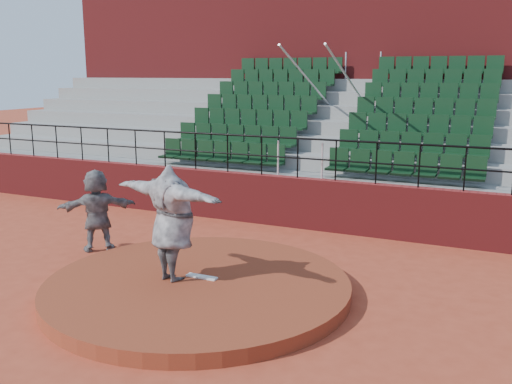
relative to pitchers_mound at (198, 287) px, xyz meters
The scene contains 9 objects.
ground 0.12m from the pitchers_mound, ahead, with size 90.00×90.00×0.00m, color #A93F26.
pitchers_mound is the anchor object (origin of this frame).
pitching_rubber 0.21m from the pitchers_mound, 90.00° to the left, with size 0.60×0.15×0.03m, color white.
boundary_wall 5.03m from the pitchers_mound, 90.00° to the left, with size 24.00×0.30×1.30m, color maroon.
wall_railing 5.35m from the pitchers_mound, 90.00° to the left, with size 24.04×0.05×1.03m.
seating_deck 8.74m from the pitchers_mound, 90.00° to the left, with size 24.00×5.97×4.63m.
press_box_facade 13.06m from the pitchers_mound, 90.00° to the left, with size 24.00×3.00×7.10m, color maroon.
pitcher 1.26m from the pitchers_mound, 162.35° to the right, with size 2.58×0.70×2.10m, color black.
fielder 3.67m from the pitchers_mound, 158.80° to the left, with size 1.72×0.55×1.85m, color black.
Camera 1 is at (5.06, -8.37, 3.92)m, focal length 40.00 mm.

